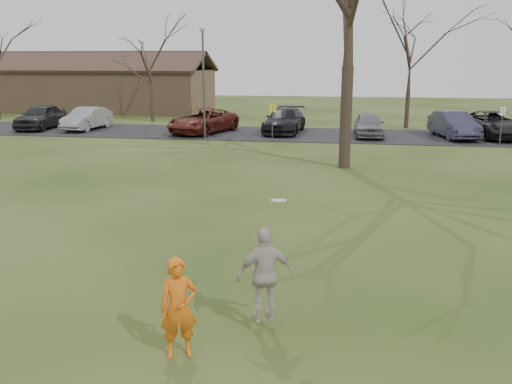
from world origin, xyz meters
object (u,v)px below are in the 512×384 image
(car_1, at_px, (87,118))
(car_6, at_px, (495,124))
(car_3, at_px, (285,120))
(car_5, at_px, (454,125))
(car_0, at_px, (40,116))
(building, at_px, (94,88))
(car_2, at_px, (203,121))
(player_defender, at_px, (179,308))
(lamp_post, at_px, (203,68))
(car_4, at_px, (369,125))
(catching_play, at_px, (265,274))

(car_1, relative_size, car_6, 0.79)
(car_3, relative_size, car_5, 1.13)
(car_0, bearing_deg, building, 96.11)
(car_1, distance_m, car_2, 7.81)
(car_0, xyz_separation_m, car_5, (25.74, -0.11, -0.04))
(player_defender, xyz_separation_m, lamp_post, (-5.56, 23.20, 3.18))
(car_1, bearing_deg, car_6, 5.44)
(car_4, distance_m, car_6, 7.21)
(car_1, bearing_deg, car_3, 6.90)
(player_defender, xyz_separation_m, car_6, (10.96, 26.07, -0.00))
(car_1, relative_size, car_4, 1.05)
(car_6, bearing_deg, catching_play, -121.24)
(car_0, distance_m, car_1, 3.16)
(car_0, relative_size, car_5, 1.02)
(car_2, bearing_deg, lamp_post, -55.20)
(car_0, bearing_deg, catching_play, -57.59)
(car_2, height_order, catching_play, catching_play)
(car_6, height_order, lamp_post, lamp_post)
(car_1, relative_size, car_3, 0.83)
(car_1, relative_size, building, 0.21)
(car_4, bearing_deg, car_1, 177.68)
(player_defender, xyz_separation_m, car_2, (-6.19, 25.32, -0.02))
(car_0, xyz_separation_m, building, (-2.41, 13.10, 1.10))
(car_5, bearing_deg, catching_play, -117.99)
(car_1, distance_m, building, 14.17)
(car_4, bearing_deg, building, 149.20)
(car_2, bearing_deg, car_5, 18.96)
(lamp_post, bearing_deg, car_5, 9.20)
(car_6, bearing_deg, car_2, 172.57)
(car_2, bearing_deg, car_6, 20.81)
(car_5, relative_size, building, 0.22)
(car_4, relative_size, car_5, 0.89)
(player_defender, height_order, building, building)
(car_0, distance_m, car_3, 15.89)
(car_0, xyz_separation_m, car_4, (20.95, -0.29, -0.10))
(car_5, bearing_deg, player_defender, -119.79)
(car_0, xyz_separation_m, catching_play, (18.34, -24.58, 0.17))
(car_2, bearing_deg, player_defender, -57.95)
(player_defender, height_order, car_2, player_defender)
(building, bearing_deg, car_2, -45.01)
(car_0, relative_size, catching_play, 2.23)
(car_4, relative_size, catching_play, 1.96)
(car_2, distance_m, car_5, 14.78)
(car_2, bearing_deg, car_4, 18.22)
(lamp_post, bearing_deg, car_4, 12.68)
(car_0, distance_m, car_6, 28.12)
(car_5, bearing_deg, car_1, 168.23)
(car_0, distance_m, catching_play, 30.67)
(car_4, xyz_separation_m, car_6, (7.17, 0.77, 0.06))
(catching_play, relative_size, building, 0.10)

